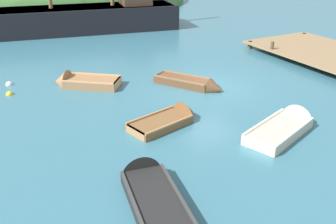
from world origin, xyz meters
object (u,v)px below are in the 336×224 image
Objects in this scene: rowboat_outer_left at (171,120)px; rowboat_outer_right at (192,84)px; buoy_white at (9,85)px; rowboat_center at (82,83)px; buoy_yellow at (10,95)px; rowboat_near_dock at (287,127)px; sailing_ship at (89,22)px; rowboat_portside at (149,190)px.

rowboat_outer_left is 3.99m from rowboat_outer_right.
rowboat_outer_right is 8.98m from buoy_white.
rowboat_outer_left reaches higher than buoy_white.
rowboat_center is at bearing 95.33° from rowboat_outer_left.
rowboat_near_dock is at bearing -44.73° from buoy_yellow.
sailing_ship is 19.88m from rowboat_near_dock.
sailing_ship is at bearing -3.18° from rowboat_portside.
buoy_white is at bearing 64.82° from sailing_ship.
rowboat_outer_right is at bearing 33.02° from rowboat_outer_left.
rowboat_outer_left is 0.82× the size of rowboat_near_dock.
rowboat_outer_right reaches higher than buoy_white.
buoy_yellow is (-3.27, 0.44, -0.14)m from rowboat_center.
buoy_white is at bearing 7.97° from rowboat_center.
rowboat_portside is at bearing 170.61° from rowboat_near_dock.
sailing_ship reaches higher than rowboat_outer_left.
buoy_white is at bearing 83.61° from buoy_yellow.
buoy_yellow is at bearing 24.16° from rowboat_portside.
rowboat_outer_left is (1.92, -5.58, -0.06)m from rowboat_center.
rowboat_outer_left is at bearing 124.31° from rowboat_near_dock.
sailing_ship is 5.07× the size of rowboat_center.
rowboat_portside is 11.28m from buoy_white.
rowboat_center reaches higher than rowboat_near_dock.
rowboat_near_dock is (6.19, 1.07, 0.01)m from rowboat_portside.
rowboat_center reaches higher than buoy_yellow.
rowboat_portside is 6.28m from rowboat_near_dock.
buoy_yellow is at bearing 30.43° from rowboat_center.
rowboat_portside is at bearing -71.11° from rowboat_outer_right.
rowboat_portside is 1.09× the size of rowboat_outer_right.
rowboat_outer_right is (4.66, -2.68, -0.02)m from rowboat_center.
rowboat_portside is at bearing 87.79° from sailing_ship.
rowboat_outer_right reaches higher than buoy_yellow.
rowboat_near_dock is (3.49, -2.59, 0.04)m from rowboat_outer_left.
rowboat_center is 0.95× the size of rowboat_outer_right.
sailing_ship is at bearing -70.88° from rowboat_center.
sailing_ship is 4.29× the size of rowboat_near_dock.
rowboat_near_dock reaches higher than buoy_white.
rowboat_outer_left is 8.94m from buoy_white.
rowboat_outer_left is at bearing -55.69° from buoy_white.
rowboat_portside is at bearing -140.15° from rowboat_outer_left.
buoy_yellow is at bearing -142.88° from rowboat_outer_right.
sailing_ship is at bearing 54.15° from buoy_white.
rowboat_portside is 0.98× the size of rowboat_near_dock.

